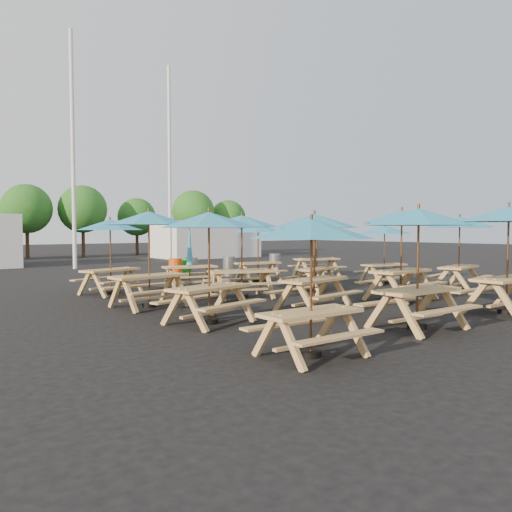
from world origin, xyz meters
TOP-DOWN VIEW (x-y plane):
  - ground at (0.00, 0.00)m, footprint 120.00×120.00m
  - picnic_unit_0 at (-4.86, -6.16)m, footprint 1.96×1.96m
  - picnic_unit_1 at (-4.61, -2.84)m, footprint 2.54×2.54m
  - picnic_unit_2 at (-4.62, -0.01)m, footprint 2.39×2.39m
  - picnic_unit_3 at (-4.41, 3.10)m, footprint 2.60×2.60m
  - picnic_unit_4 at (-1.67, -5.89)m, footprint 2.22×2.22m
  - picnic_unit_5 at (-1.74, -3.05)m, footprint 2.42×2.42m
  - picnic_unit_6 at (-1.73, -0.05)m, footprint 2.70×2.70m
  - picnic_unit_7 at (-1.74, 2.91)m, footprint 2.06×1.89m
  - picnic_unit_8 at (1.60, -6.09)m, footprint 2.27×2.27m
  - picnic_unit_9 at (1.55, -3.16)m, footprint 2.41×2.41m
  - picnic_unit_10 at (1.32, 0.02)m, footprint 2.33×2.33m
  - picnic_unit_11 at (1.44, 3.22)m, footprint 2.15×2.15m
  - picnic_unit_13 at (4.77, -3.04)m, footprint 2.58×2.58m
  - picnic_unit_14 at (4.70, -0.14)m, footprint 2.20×2.20m
  - picnic_unit_15 at (4.41, 3.06)m, footprint 2.52×2.52m
  - waste_bin_0 at (-0.70, 5.81)m, footprint 0.53×0.53m
  - waste_bin_1 at (0.02, 6.14)m, footprint 0.53×0.53m
  - waste_bin_2 at (0.21, 6.11)m, footprint 0.53×0.53m
  - waste_bin_3 at (1.90, 5.84)m, footprint 0.53×0.53m
  - waste_bin_4 at (4.83, 6.28)m, footprint 0.53×0.53m
  - mast_0 at (-2.00, 14.00)m, footprint 0.20×0.20m
  - mast_1 at (4.50, 16.00)m, footprint 0.20×0.20m
  - event_tent_1 at (9.00, 19.00)m, footprint 7.00×4.00m
  - tree_3 at (-1.75, 24.72)m, footprint 3.36×3.36m
  - tree_4 at (1.90, 24.26)m, footprint 3.41×3.41m
  - tree_5 at (6.22, 24.67)m, footprint 2.94×2.94m
  - tree_6 at (10.23, 22.90)m, footprint 3.38×3.38m
  - tree_7 at (13.63, 22.92)m, footprint 2.95×2.95m

SIDE VIEW (x-z plane):
  - ground at x=0.00m, z-range 0.00..0.00m
  - waste_bin_0 at x=-0.70m, z-range 0.00..0.85m
  - waste_bin_1 at x=0.02m, z-range 0.00..0.85m
  - waste_bin_2 at x=0.21m, z-range 0.00..0.85m
  - waste_bin_3 at x=1.90m, z-range 0.00..0.85m
  - waste_bin_4 at x=4.83m, z-range 0.00..0.85m
  - picnic_unit_7 at x=-1.74m, z-range -0.20..2.07m
  - event_tent_1 at x=9.00m, z-range 0.00..2.60m
  - picnic_unit_10 at x=1.32m, z-range 0.78..2.94m
  - picnic_unit_14 at x=4.70m, z-range 0.78..2.94m
  - picnic_unit_0 at x=-4.86m, z-range 0.79..2.95m
  - picnic_unit_11 at x=1.44m, z-range 0.81..3.02m
  - picnic_unit_3 at x=-4.41m, z-range 0.84..3.16m
  - picnic_unit_1 at x=-4.61m, z-range 0.86..3.24m
  - picnic_unit_5 at x=-1.74m, z-range 0.87..3.25m
  - picnic_unit_15 at x=4.41m, z-range 0.87..3.25m
  - picnic_unit_13 at x=4.77m, z-range 0.88..3.30m
  - picnic_unit_6 at x=-1.73m, z-range 0.88..3.30m
  - picnic_unit_4 at x=-1.67m, z-range 0.88..3.31m
  - picnic_unit_2 at x=-4.62m, z-range 0.90..3.37m
  - picnic_unit_9 at x=1.55m, z-range 0.93..3.47m
  - picnic_unit_8 at x=1.60m, z-range 0.93..3.47m
  - tree_5 at x=6.22m, z-range 0.75..5.20m
  - tree_7 at x=13.63m, z-range 0.75..5.23m
  - tree_3 at x=-1.75m, z-range 0.86..5.95m
  - tree_6 at x=10.23m, z-range 0.86..5.99m
  - tree_4 at x=1.90m, z-range 0.87..6.04m
  - mast_0 at x=-2.00m, z-range 0.00..12.00m
  - mast_1 at x=4.50m, z-range 0.00..12.00m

